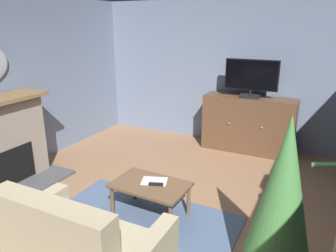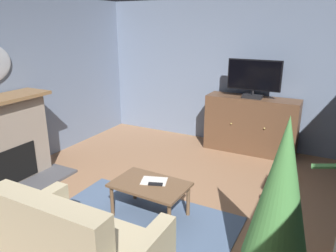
{
  "view_description": "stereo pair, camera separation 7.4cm",
  "coord_description": "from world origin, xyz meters",
  "px_view_note": "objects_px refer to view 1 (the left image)",
  "views": [
    {
      "loc": [
        1.54,
        -2.76,
        2.22
      ],
      "look_at": [
        -0.06,
        0.44,
        1.07
      ],
      "focal_mm": 34.17,
      "sensor_mm": 36.0,
      "label": 1
    },
    {
      "loc": [
        1.61,
        -2.73,
        2.22
      ],
      "look_at": [
        -0.06,
        0.44,
        1.07
      ],
      "focal_mm": 34.17,
      "sensor_mm": 36.0,
      "label": 2
    }
  ],
  "objects_px": {
    "cat": "(58,209)",
    "television": "(251,78)",
    "folded_newspaper": "(154,181)",
    "tv_cabinet": "(248,126)",
    "tv_remote": "(156,184)",
    "potted_plant_on_hearth_side": "(283,197)",
    "fireplace": "(1,146)",
    "coffee_table": "(150,188)"
  },
  "relations": [
    {
      "from": "tv_remote",
      "to": "potted_plant_on_hearth_side",
      "type": "bearing_deg",
      "value": 146.13
    },
    {
      "from": "fireplace",
      "to": "folded_newspaper",
      "type": "height_order",
      "value": "fireplace"
    },
    {
      "from": "coffee_table",
      "to": "folded_newspaper",
      "type": "xyz_separation_m",
      "value": [
        0.01,
        0.08,
        0.06
      ]
    },
    {
      "from": "tv_cabinet",
      "to": "potted_plant_on_hearth_side",
      "type": "bearing_deg",
      "value": -72.18
    },
    {
      "from": "fireplace",
      "to": "tv_remote",
      "type": "height_order",
      "value": "fireplace"
    },
    {
      "from": "potted_plant_on_hearth_side",
      "to": "cat",
      "type": "relative_size",
      "value": 2.3
    },
    {
      "from": "coffee_table",
      "to": "potted_plant_on_hearth_side",
      "type": "height_order",
      "value": "potted_plant_on_hearth_side"
    },
    {
      "from": "tv_cabinet",
      "to": "potted_plant_on_hearth_side",
      "type": "relative_size",
      "value": 1.03
    },
    {
      "from": "cat",
      "to": "television",
      "type": "bearing_deg",
      "value": 63.97
    },
    {
      "from": "television",
      "to": "coffee_table",
      "type": "bearing_deg",
      "value": -101.61
    },
    {
      "from": "tv_cabinet",
      "to": "tv_remote",
      "type": "height_order",
      "value": "tv_cabinet"
    },
    {
      "from": "tv_cabinet",
      "to": "coffee_table",
      "type": "xyz_separation_m",
      "value": [
        -0.53,
        -2.63,
        -0.09
      ]
    },
    {
      "from": "fireplace",
      "to": "cat",
      "type": "distance_m",
      "value": 1.39
    },
    {
      "from": "coffee_table",
      "to": "folded_newspaper",
      "type": "relative_size",
      "value": 3.0
    },
    {
      "from": "coffee_table",
      "to": "tv_remote",
      "type": "height_order",
      "value": "tv_remote"
    },
    {
      "from": "fireplace",
      "to": "television",
      "type": "height_order",
      "value": "television"
    },
    {
      "from": "television",
      "to": "tv_remote",
      "type": "relative_size",
      "value": 5.31
    },
    {
      "from": "television",
      "to": "potted_plant_on_hearth_side",
      "type": "height_order",
      "value": "television"
    },
    {
      "from": "television",
      "to": "cat",
      "type": "distance_m",
      "value": 3.66
    },
    {
      "from": "television",
      "to": "cat",
      "type": "relative_size",
      "value": 1.34
    },
    {
      "from": "potted_plant_on_hearth_side",
      "to": "fireplace",
      "type": "bearing_deg",
      "value": 178.39
    },
    {
      "from": "folded_newspaper",
      "to": "cat",
      "type": "height_order",
      "value": "folded_newspaper"
    },
    {
      "from": "folded_newspaper",
      "to": "coffee_table",
      "type": "bearing_deg",
      "value": -119.93
    },
    {
      "from": "tv_cabinet",
      "to": "cat",
      "type": "xyz_separation_m",
      "value": [
        -1.51,
        -3.15,
        -0.37
      ]
    },
    {
      "from": "television",
      "to": "folded_newspaper",
      "type": "height_order",
      "value": "television"
    },
    {
      "from": "coffee_table",
      "to": "folded_newspaper",
      "type": "bearing_deg",
      "value": 79.24
    },
    {
      "from": "tv_cabinet",
      "to": "television",
      "type": "relative_size",
      "value": 1.77
    },
    {
      "from": "tv_cabinet",
      "to": "coffee_table",
      "type": "distance_m",
      "value": 2.69
    },
    {
      "from": "fireplace",
      "to": "folded_newspaper",
      "type": "distance_m",
      "value": 2.3
    },
    {
      "from": "tv_cabinet",
      "to": "coffee_table",
      "type": "height_order",
      "value": "tv_cabinet"
    },
    {
      "from": "television",
      "to": "tv_remote",
      "type": "distance_m",
      "value": 2.77
    },
    {
      "from": "fireplace",
      "to": "tv_remote",
      "type": "relative_size",
      "value": 8.71
    },
    {
      "from": "coffee_table",
      "to": "cat",
      "type": "xyz_separation_m",
      "value": [
        -0.98,
        -0.52,
        -0.27
      ]
    },
    {
      "from": "folded_newspaper",
      "to": "potted_plant_on_hearth_side",
      "type": "relative_size",
      "value": 0.19
    },
    {
      "from": "fireplace",
      "to": "tv_remote",
      "type": "xyz_separation_m",
      "value": [
        2.33,
        0.24,
        -0.16
      ]
    },
    {
      "from": "television",
      "to": "tv_remote",
      "type": "bearing_deg",
      "value": -99.99
    },
    {
      "from": "folded_newspaper",
      "to": "potted_plant_on_hearth_side",
      "type": "bearing_deg",
      "value": -35.02
    },
    {
      "from": "folded_newspaper",
      "to": "cat",
      "type": "relative_size",
      "value": 0.44
    },
    {
      "from": "coffee_table",
      "to": "cat",
      "type": "distance_m",
      "value": 1.14
    },
    {
      "from": "tv_cabinet",
      "to": "tv_remote",
      "type": "xyz_separation_m",
      "value": [
        -0.45,
        -2.63,
        -0.03
      ]
    },
    {
      "from": "tv_cabinet",
      "to": "cat",
      "type": "distance_m",
      "value": 3.52
    },
    {
      "from": "television",
      "to": "potted_plant_on_hearth_side",
      "type": "relative_size",
      "value": 0.58
    }
  ]
}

